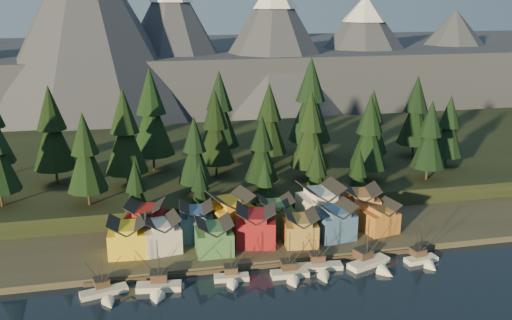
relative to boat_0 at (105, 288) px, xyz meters
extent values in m
plane|color=black|center=(35.46, -9.80, -1.88)|extent=(500.00, 500.00, 0.00)
cube|color=#3B372B|center=(35.46, 30.20, -1.13)|extent=(400.00, 50.00, 1.50)
cube|color=black|center=(35.46, 80.20, 1.12)|extent=(420.00, 100.00, 6.00)
cube|color=#423A2F|center=(35.46, 6.70, -1.38)|extent=(80.00, 4.00, 1.00)
cube|color=#414454|center=(35.46, 230.20, 13.12)|extent=(560.00, 160.00, 30.00)
cone|color=#414454|center=(-9.54, 170.20, 43.12)|extent=(100.00, 100.00, 90.00)
cone|color=#414454|center=(30.46, 188.20, 34.12)|extent=(80.00, 80.00, 72.00)
cone|color=#414454|center=(80.46, 176.20, 32.12)|extent=(84.00, 84.00, 68.00)
cone|color=#414454|center=(135.46, 192.20, 27.12)|extent=(92.00, 92.00, 58.00)
cone|color=white|center=(135.46, 192.20, 49.16)|extent=(25.76, 25.76, 13.92)
cone|color=#414454|center=(195.46, 200.20, 23.12)|extent=(88.00, 88.00, 50.00)
cube|color=beige|center=(-0.26, 1.07, -1.56)|extent=(9.87, 4.95, 1.47)
cone|color=beige|center=(0.98, -3.99, -1.56)|extent=(3.46, 3.80, 2.76)
cube|color=black|center=(-0.26, 1.07, -2.11)|extent=(10.10, 5.05, 0.32)
cube|color=#4E3929|center=(-0.68, 2.75, -0.13)|extent=(3.52, 3.39, 1.66)
cube|color=#272525|center=(-0.68, 2.75, 0.79)|extent=(3.75, 3.61, 0.18)
cylinder|color=black|center=(-0.40, 1.63, 3.28)|extent=(0.17, 0.17, 8.29)
cylinder|color=black|center=(-1.15, 4.66, 1.16)|extent=(0.13, 0.13, 4.05)
cube|color=beige|center=(10.77, 0.54, -1.51)|extent=(9.55, 4.37, 1.71)
cone|color=beige|center=(10.12, -4.47, -1.51)|extent=(3.58, 3.53, 3.20)
cube|color=black|center=(10.77, 0.54, -2.15)|extent=(9.78, 4.45, 0.37)
cube|color=#4A3227|center=(10.99, 2.21, 0.15)|extent=(3.80, 3.62, 1.92)
cube|color=#272525|center=(10.99, 2.21, 1.22)|extent=(4.04, 3.86, 0.21)
cylinder|color=black|center=(10.84, 1.10, 4.10)|extent=(0.19, 0.19, 9.61)
cylinder|color=black|center=(11.24, 4.11, 1.64)|extent=(0.15, 0.15, 4.70)
cube|color=beige|center=(26.16, 1.34, -1.57)|extent=(7.67, 3.37, 1.40)
cone|color=beige|center=(25.75, -2.73, -1.57)|extent=(2.87, 2.79, 2.63)
cube|color=black|center=(26.16, 1.34, -2.10)|extent=(7.86, 3.43, 0.31)
cube|color=#4B3D28|center=(26.29, 2.69, -0.21)|extent=(3.06, 2.90, 1.58)
cube|color=#272525|center=(26.29, 2.69, 0.66)|extent=(3.25, 3.09, 0.18)
cylinder|color=black|center=(26.20, 1.79, 3.03)|extent=(0.16, 0.16, 7.90)
cylinder|color=black|center=(26.45, 4.23, 1.01)|extent=(0.12, 0.12, 3.86)
cube|color=beige|center=(38.77, 0.18, -1.54)|extent=(8.28, 3.29, 1.57)
cone|color=beige|center=(38.58, -4.30, -1.54)|extent=(3.05, 2.91, 2.93)
cube|color=black|center=(38.77, 0.18, -2.13)|extent=(8.48, 3.35, 0.34)
cube|color=#423223|center=(38.84, 1.67, -0.02)|extent=(3.26, 3.07, 1.76)
cube|color=#272525|center=(38.84, 1.67, 0.96)|extent=(3.46, 3.27, 0.20)
cylinder|color=black|center=(38.79, 0.67, 3.60)|extent=(0.18, 0.18, 8.80)
cylinder|color=black|center=(38.91, 3.36, 1.35)|extent=(0.14, 0.14, 4.30)
cube|color=beige|center=(46.08, 1.97, -1.55)|extent=(10.45, 3.89, 1.54)
cone|color=beige|center=(45.52, -3.61, -1.55)|extent=(3.22, 3.76, 2.88)
cube|color=black|center=(46.08, 1.97, -2.12)|extent=(10.71, 3.96, 0.34)
cube|color=brown|center=(46.26, 3.83, -0.06)|extent=(3.35, 3.17, 1.73)
cube|color=#272525|center=(46.26, 3.83, 0.90)|extent=(3.56, 3.38, 0.19)
cylinder|color=black|center=(46.14, 2.59, 3.50)|extent=(0.17, 0.17, 8.64)
cylinder|color=black|center=(46.48, 5.93, 1.29)|extent=(0.13, 0.13, 4.23)
cube|color=white|center=(57.46, 1.12, -1.50)|extent=(10.74, 6.68, 1.74)
cone|color=white|center=(59.45, -4.14, -1.50)|extent=(4.29, 4.43, 3.26)
cube|color=black|center=(57.46, 1.12, -2.15)|extent=(11.00, 6.82, 0.38)
cube|color=#4C3428|center=(56.79, 2.87, 0.18)|extent=(4.41, 4.28, 1.96)
cube|color=#272525|center=(56.79, 2.87, 1.27)|extent=(4.69, 4.56, 0.22)
cylinder|color=black|center=(57.24, 1.70, 4.21)|extent=(0.20, 0.20, 9.78)
cylinder|color=black|center=(56.04, 4.86, 1.71)|extent=(0.15, 0.15, 4.78)
cube|color=white|center=(69.90, 0.23, -1.56)|extent=(7.90, 3.76, 1.48)
cone|color=white|center=(70.45, -3.91, -1.56)|extent=(3.10, 2.94, 2.78)
cube|color=black|center=(69.90, 0.23, -2.11)|extent=(8.09, 3.83, 0.32)
cube|color=brown|center=(69.71, 1.61, -0.12)|extent=(3.31, 3.15, 1.67)
cube|color=#272525|center=(69.71, 1.61, 0.81)|extent=(3.51, 3.35, 0.19)
cylinder|color=black|center=(69.84, 0.69, 3.31)|extent=(0.17, 0.17, 8.34)
cylinder|color=black|center=(69.51, 3.17, 1.18)|extent=(0.13, 0.13, 4.08)
cube|color=yellow|center=(4.95, 15.87, 2.56)|extent=(9.08, 8.09, 5.89)
cube|color=yellow|center=(4.95, 15.87, 6.09)|extent=(5.23, 7.66, 1.20)
cube|color=beige|center=(12.43, 15.97, 2.58)|extent=(9.25, 8.49, 5.93)
cube|color=beige|center=(12.43, 15.97, 6.11)|extent=(5.58, 7.77, 1.15)
cube|color=#3D7141|center=(24.18, 12.36, 2.34)|extent=(8.25, 7.71, 5.45)
cube|color=#3D7141|center=(24.18, 12.36, 5.63)|extent=(4.57, 7.52, 1.15)
cube|color=maroon|center=(34.54, 14.88, 2.87)|extent=(10.78, 9.96, 6.49)
cube|color=maroon|center=(34.54, 14.88, 6.75)|extent=(6.71, 8.88, 1.29)
cube|color=#A77D3B|center=(44.89, 12.68, 2.35)|extent=(8.48, 8.48, 5.47)
cube|color=#A77D3B|center=(44.89, 12.68, 5.61)|extent=(5.04, 7.93, 1.08)
cube|color=#3E6194|center=(53.98, 13.90, 2.76)|extent=(9.50, 8.37, 6.27)
cube|color=#3E6194|center=(53.98, 13.90, 6.48)|extent=(5.69, 7.65, 1.20)
cube|color=#B36D2E|center=(66.27, 15.02, 2.28)|extent=(8.91, 8.15, 5.32)
cube|color=#B36D2E|center=(66.27, 15.02, 5.47)|extent=(5.47, 7.34, 1.09)
cube|color=maroon|center=(9.33, 23.56, 3.00)|extent=(10.35, 9.65, 6.77)
cube|color=maroon|center=(9.33, 23.56, 6.99)|extent=(6.51, 8.53, 1.22)
cube|color=#34517C|center=(21.21, 21.17, 2.82)|extent=(8.50, 8.05, 6.40)
cube|color=#34517C|center=(21.21, 21.17, 6.56)|extent=(4.96, 7.59, 1.11)
cube|color=gold|center=(29.87, 22.69, 3.29)|extent=(11.55, 10.49, 7.35)
cube|color=gold|center=(29.87, 22.69, 7.64)|extent=(7.24, 9.24, 1.38)
cube|color=#447942|center=(41.16, 21.98, 2.64)|extent=(8.96, 7.54, 6.05)
cube|color=#447942|center=(41.16, 21.98, 6.26)|extent=(5.11, 7.18, 1.20)
cube|color=white|center=(53.10, 22.49, 3.57)|extent=(10.97, 9.96, 7.90)
cube|color=white|center=(53.10, 22.49, 8.21)|extent=(6.41, 9.34, 1.43)
cube|color=#A6683B|center=(63.68, 21.44, 3.23)|extent=(10.34, 9.90, 7.23)
cube|color=#A6683B|center=(63.68, 21.44, 7.46)|extent=(6.38, 8.96, 1.25)
cylinder|color=#332319|center=(-26.54, 42.20, 6.39)|extent=(0.70, 0.70, 4.54)
cylinder|color=#332319|center=(-14.54, 58.20, 6.63)|extent=(0.70, 0.70, 5.03)
cone|color=black|center=(-14.54, 58.20, 17.53)|extent=(12.29, 12.29, 17.32)
cone|color=black|center=(-14.54, 58.20, 26.47)|extent=(8.38, 8.38, 12.57)
cylinder|color=#332319|center=(-4.54, 38.20, 6.28)|extent=(0.70, 0.70, 4.32)
cone|color=black|center=(-4.54, 38.20, 15.64)|extent=(10.56, 10.56, 14.89)
cone|color=black|center=(-4.54, 38.20, 23.33)|extent=(7.20, 7.20, 10.80)
cylinder|color=#332319|center=(5.46, 50.20, 6.62)|extent=(0.70, 0.70, 5.00)
cone|color=black|center=(5.46, 50.20, 17.46)|extent=(12.22, 12.22, 17.23)
cone|color=black|center=(5.46, 50.20, 26.35)|extent=(8.34, 8.34, 12.50)
cylinder|color=#332319|center=(13.46, 65.20, 6.93)|extent=(0.70, 0.70, 5.61)
cone|color=black|center=(13.46, 65.20, 19.09)|extent=(13.72, 13.72, 19.33)
cone|color=black|center=(13.46, 65.20, 29.07)|extent=(9.35, 9.35, 14.03)
cylinder|color=#332319|center=(23.46, 40.20, 6.04)|extent=(0.70, 0.70, 3.84)
cone|color=black|center=(23.46, 40.20, 14.35)|extent=(9.38, 9.38, 13.21)
cone|color=black|center=(23.46, 40.20, 21.17)|extent=(6.39, 6.39, 9.59)
cylinder|color=#332319|center=(31.46, 55.20, 6.43)|extent=(0.70, 0.70, 4.62)
cone|color=black|center=(31.46, 55.20, 16.43)|extent=(11.29, 11.29, 15.91)
cone|color=black|center=(31.46, 55.20, 24.64)|extent=(7.70, 7.70, 11.54)
cylinder|color=#332319|center=(41.46, 38.20, 6.04)|extent=(0.70, 0.70, 3.84)
cone|color=black|center=(41.46, 38.20, 14.35)|extent=(9.38, 9.38, 13.22)
cone|color=black|center=(41.46, 38.20, 21.18)|extent=(6.40, 6.40, 9.60)
cylinder|color=#332319|center=(49.46, 62.20, 6.46)|extent=(0.70, 0.70, 4.67)
cone|color=black|center=(49.46, 62.20, 16.58)|extent=(11.42, 11.42, 16.10)
cone|color=black|center=(49.46, 62.20, 24.89)|extent=(7.79, 7.79, 11.68)
cylinder|color=#332319|center=(57.46, 45.20, 6.47)|extent=(0.70, 0.70, 4.70)
cone|color=black|center=(57.46, 45.20, 16.66)|extent=(11.50, 11.50, 16.20)
cone|color=black|center=(57.46, 45.20, 25.03)|extent=(7.84, 7.84, 11.76)
cylinder|color=#332319|center=(65.46, 70.20, 7.05)|extent=(0.70, 0.70, 5.86)
cone|color=black|center=(65.46, 70.20, 19.76)|extent=(14.33, 14.33, 20.20)
cone|color=black|center=(65.46, 70.20, 30.18)|extent=(9.77, 9.77, 14.66)
cylinder|color=#332319|center=(73.46, 40.20, 6.39)|extent=(0.70, 0.70, 4.55)
cone|color=black|center=(73.46, 40.20, 16.24)|extent=(11.11, 11.11, 15.66)
cone|color=black|center=(73.46, 40.20, 24.32)|extent=(7.58, 7.58, 11.36)
cylinder|color=#332319|center=(81.46, 56.20, 6.24)|extent=(0.70, 0.70, 4.25)
cone|color=black|center=(81.46, 56.20, 15.45)|extent=(10.38, 10.38, 14.63)
cone|color=black|center=(81.46, 56.20, 23.00)|extent=(7.08, 7.08, 10.62)
cylinder|color=#332319|center=(91.46, 38.20, 6.20)|extent=(0.70, 0.70, 4.16)
cone|color=black|center=(91.46, 38.20, 15.22)|extent=(10.17, 10.17, 14.34)
cone|color=black|center=(91.46, 38.20, 22.62)|extent=(6.94, 6.94, 10.40)
cylinder|color=#332319|center=(99.46, 62.20, 6.51)|extent=(0.70, 0.70, 4.79)
cone|color=black|center=(99.46, 62.20, 16.89)|extent=(11.71, 11.71, 16.50)
cone|color=black|center=(99.46, 62.20, 25.41)|extent=(7.98, 7.98, 11.98)
cylinder|color=#332319|center=(35.46, 72.20, 6.72)|extent=(0.70, 0.70, 5.20)
cone|color=black|center=(35.46, 72.20, 17.99)|extent=(12.71, 12.71, 17.92)
cone|color=black|center=(35.46, 72.20, 27.24)|extent=(8.67, 8.67, 13.00)
cylinder|color=#332319|center=(103.46, 48.20, 6.15)|extent=(0.70, 0.70, 4.05)
cone|color=black|center=(103.46, 48.20, 14.93)|extent=(9.91, 9.91, 13.96)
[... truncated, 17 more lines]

